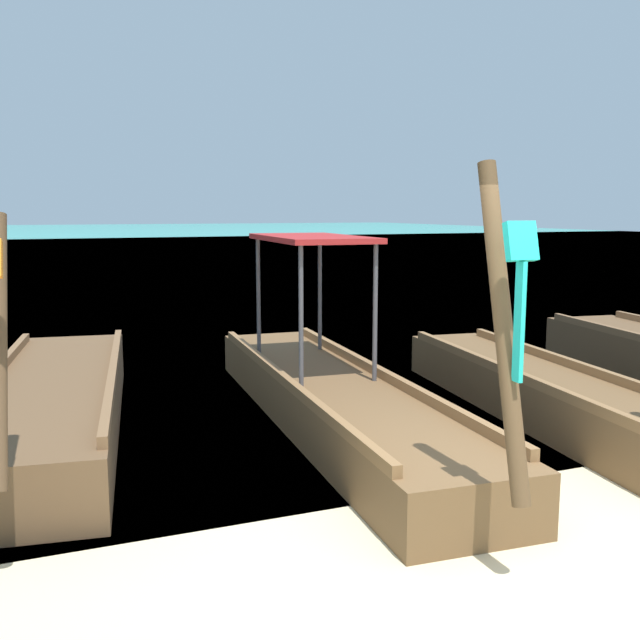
{
  "coord_description": "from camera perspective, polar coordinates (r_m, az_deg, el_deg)",
  "views": [
    {
      "loc": [
        -2.82,
        -3.84,
        2.34
      ],
      "look_at": [
        0.0,
        3.14,
        1.19
      ],
      "focal_mm": 40.49,
      "sensor_mm": 36.0,
      "label": 1
    }
  ],
  "objects": [
    {
      "name": "ground",
      "position": [
        5.31,
        13.45,
        -17.71
      ],
      "size": [
        120.0,
        120.0,
        0.0
      ],
      "primitive_type": "plane",
      "color": "beige"
    },
    {
      "name": "sea_water",
      "position": [
        65.08,
        -19.64,
        6.12
      ],
      "size": [
        120.0,
        120.0,
        0.0
      ],
      "primitive_type": "plane",
      "color": "#2DB29E",
      "rests_on": "ground"
    },
    {
      "name": "longtail_boat_orange_ribbon",
      "position": [
        8.12,
        -20.24,
        -6.35
      ],
      "size": [
        2.01,
        5.93,
        2.33
      ],
      "color": "brown",
      "rests_on": "ground"
    },
    {
      "name": "longtail_boat_turquoise_ribbon",
      "position": [
        7.9,
        1.08,
        -6.03
      ],
      "size": [
        1.59,
        6.78,
        2.66
      ],
      "color": "brown",
      "rests_on": "ground"
    },
    {
      "name": "longtail_boat_pink_ribbon",
      "position": [
        8.64,
        17.04,
        -5.48
      ],
      "size": [
        1.6,
        5.49,
        2.53
      ],
      "color": "brown",
      "rests_on": "ground"
    }
  ]
}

